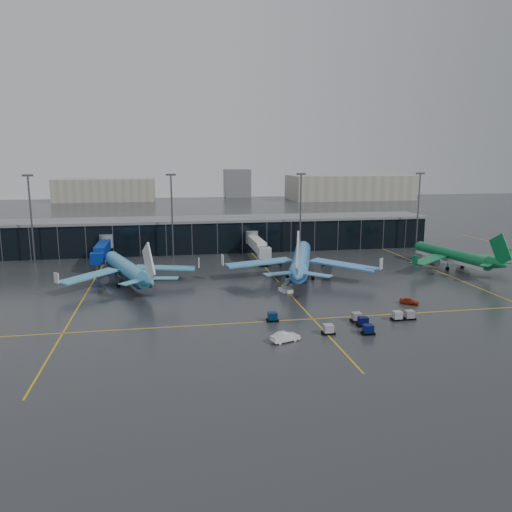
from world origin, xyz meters
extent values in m
plane|color=#282B2D|center=(0.00, 0.00, 0.00)|extent=(600.00, 600.00, 0.00)
cube|color=black|center=(0.00, 62.00, 5.00)|extent=(140.00, 16.00, 10.00)
cube|color=slate|center=(0.00, 62.00, 10.30)|extent=(142.00, 17.00, 0.80)
cylinder|color=#595B60|center=(-35.00, 53.50, 5.20)|extent=(4.00, 4.00, 4.00)
cube|color=navy|center=(-35.00, 40.00, 4.40)|extent=(3.00, 24.00, 3.00)
cylinder|color=#595B60|center=(-35.00, 32.50, 1.30)|extent=(1.00, 1.00, 2.60)
cylinder|color=#595B60|center=(10.00, 53.50, 5.20)|extent=(4.00, 4.00, 4.00)
cube|color=silver|center=(10.00, 40.00, 4.40)|extent=(3.00, 24.00, 3.00)
cylinder|color=#595B60|center=(10.00, 32.50, 1.30)|extent=(1.00, 1.00, 2.60)
cylinder|color=#595B60|center=(-55.00, 50.00, 12.50)|extent=(0.50, 0.50, 25.00)
cube|color=#595B60|center=(-55.00, 50.00, 25.20)|extent=(3.00, 0.40, 0.60)
cylinder|color=#595B60|center=(-15.00, 50.00, 12.50)|extent=(0.50, 0.50, 25.00)
cube|color=#595B60|center=(-15.00, 50.00, 25.20)|extent=(3.00, 0.40, 0.60)
cylinder|color=#595B60|center=(25.00, 50.00, 12.50)|extent=(0.50, 0.50, 25.00)
cube|color=#595B60|center=(25.00, 50.00, 25.20)|extent=(3.00, 0.40, 0.60)
cylinder|color=#595B60|center=(65.00, 50.00, 12.50)|extent=(0.50, 0.50, 25.00)
cube|color=#595B60|center=(65.00, 50.00, 25.20)|extent=(3.00, 0.40, 0.60)
cube|color=#B2AD99|center=(120.00, 260.00, 9.00)|extent=(90.00, 42.00, 18.00)
cube|color=#B2AD99|center=(-60.00, 280.00, 8.00)|extent=(70.00, 38.00, 16.00)
cube|color=#B2AD99|center=(40.00, 300.00, 11.00)|extent=(20.00, 20.00, 22.00)
cube|color=gold|center=(-35.00, 20.00, 0.01)|extent=(0.30, 120.00, 0.02)
cube|color=gold|center=(10.00, 20.00, 0.01)|extent=(0.30, 120.00, 0.02)
cube|color=gold|center=(55.00, 20.00, 0.01)|extent=(0.30, 120.00, 0.02)
cube|color=gold|center=(10.00, -15.00, 0.01)|extent=(220.00, 0.30, 0.02)
cube|color=black|center=(17.58, -17.89, 0.18)|extent=(2.20, 1.50, 0.36)
cube|color=gray|center=(17.58, -17.89, 0.95)|extent=(1.60, 1.50, 1.50)
cube|color=black|center=(17.72, -20.66, 0.18)|extent=(2.20, 1.50, 0.36)
cube|color=#04083A|center=(17.72, -20.66, 0.95)|extent=(1.60, 1.50, 1.50)
cube|color=black|center=(27.82, -18.47, 0.18)|extent=(2.20, 1.50, 0.36)
cube|color=gray|center=(27.82, -18.47, 0.95)|extent=(1.60, 1.50, 1.50)
cube|color=black|center=(25.35, -18.51, 0.18)|extent=(2.20, 1.50, 0.36)
cube|color=#9B9EA3|center=(25.35, -18.51, 0.95)|extent=(1.60, 1.50, 1.50)
cube|color=black|center=(2.20, -15.01, 0.18)|extent=(2.20, 1.50, 0.36)
cube|color=#052041|center=(2.20, -15.01, 0.95)|extent=(1.60, 1.50, 1.50)
cube|color=black|center=(10.25, -23.49, 0.18)|extent=(2.20, 1.50, 0.36)
cube|color=#9B9DA4|center=(10.25, -23.49, 0.95)|extent=(1.60, 1.50, 1.50)
cube|color=black|center=(16.95, -24.83, 0.18)|extent=(2.20, 1.50, 0.36)
cube|color=#050D43|center=(16.95, -24.83, 0.95)|extent=(1.60, 1.50, 1.50)
cube|color=silver|center=(9.57, 5.09, 0.40)|extent=(2.92, 3.65, 0.80)
cube|color=silver|center=(9.57, 5.09, 2.30)|extent=(2.25, 3.14, 2.29)
imported|color=#A4270C|center=(32.57, -9.10, 0.66)|extent=(4.03, 3.62, 1.33)
imported|color=white|center=(2.08, -25.72, 0.83)|extent=(5.31, 3.33, 1.65)
camera|label=1|loc=(-16.50, -101.93, 29.59)|focal=35.00mm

